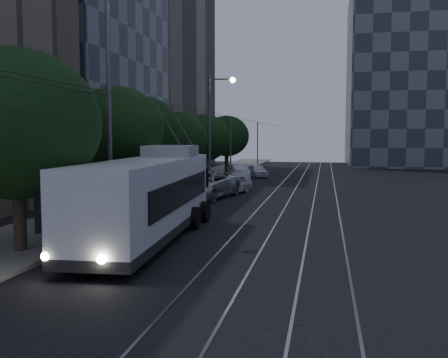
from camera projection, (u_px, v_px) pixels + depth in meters
name	position (u px, v px, depth m)	size (l,w,h in m)	color
ground	(221.00, 242.00, 19.47)	(120.00, 120.00, 0.00)	black
sidewalk	(181.00, 186.00, 40.47)	(5.00, 90.00, 0.15)	slate
tram_rails	(306.00, 189.00, 38.49)	(4.52, 90.00, 0.02)	gray
overhead_wires	(211.00, 144.00, 39.67)	(2.23, 90.00, 6.00)	black
building_glass_mid	(60.00, 29.00, 43.55)	(14.40, 18.40, 26.80)	#343943
building_tan_far	(142.00, 30.00, 62.72)	(14.40, 22.40, 34.80)	gray
building_distant_right	(431.00, 78.00, 68.53)	(22.00, 18.00, 24.00)	#343943
trolleybus	(149.00, 197.00, 19.86)	(3.32, 12.48, 5.63)	white
pickup_silver	(204.00, 185.00, 32.90)	(2.99, 6.48, 1.80)	#B4B8BD
car_white_a	(230.00, 184.00, 35.63)	(1.62, 4.04, 1.37)	silver
car_white_b	(238.00, 180.00, 38.98)	(1.83, 4.50, 1.31)	silver
car_white_c	(239.00, 171.00, 48.57)	(1.42, 4.07, 1.34)	silver
car_white_d	(257.00, 171.00, 49.80)	(1.49, 3.71, 1.26)	silver
tree_0	(16.00, 124.00, 17.15)	(5.78, 5.78, 7.15)	black
tree_1	(117.00, 129.00, 25.42)	(4.81, 4.81, 6.65)	black
tree_2	(143.00, 130.00, 29.09)	(4.29, 4.29, 6.42)	black
tree_3	(178.00, 138.00, 36.03)	(4.25, 4.25, 5.86)	black
tree_4	(205.00, 138.00, 43.84)	(4.58, 4.58, 6.02)	black
tree_5	(227.00, 136.00, 53.56)	(4.86, 4.86, 6.28)	black
streetlamp_near	(118.00, 80.00, 21.23)	(2.60, 0.44, 10.86)	#5A595C
streetlamp_far	(214.00, 119.00, 39.86)	(2.20, 0.44, 8.96)	#5A595C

